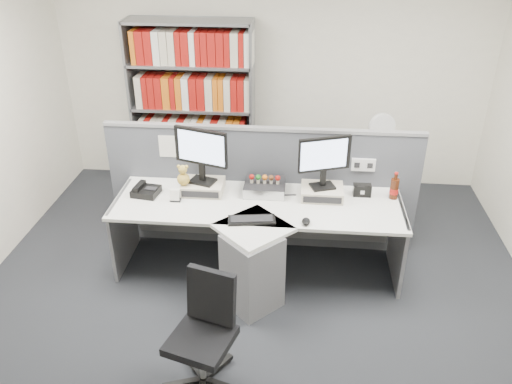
# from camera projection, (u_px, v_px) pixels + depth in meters

# --- Properties ---
(ground) EXTENTS (5.50, 5.50, 0.00)m
(ground) POSITION_uv_depth(u_px,v_px,m) (249.00, 327.00, 4.30)
(ground) COLOR #2C2F34
(ground) RESTS_ON ground
(room_shell) EXTENTS (5.04, 5.54, 2.72)m
(room_shell) POSITION_uv_depth(u_px,v_px,m) (247.00, 124.00, 3.44)
(room_shell) COLOR white
(room_shell) RESTS_ON ground
(partition) EXTENTS (3.00, 0.08, 1.27)m
(partition) POSITION_uv_depth(u_px,v_px,m) (262.00, 187.00, 5.08)
(partition) COLOR #51535B
(partition) RESTS_ON ground
(desk) EXTENTS (2.60, 1.20, 0.72)m
(desk) POSITION_uv_depth(u_px,v_px,m) (255.00, 241.00, 4.60)
(desk) COLOR white
(desk) RESTS_ON ground
(monitor_riser_left) EXTENTS (0.38, 0.31, 0.10)m
(monitor_riser_left) POSITION_uv_depth(u_px,v_px,m) (203.00, 187.00, 4.82)
(monitor_riser_left) COLOR beige
(monitor_riser_left) RESTS_ON desk
(monitor_riser_right) EXTENTS (0.38, 0.31, 0.10)m
(monitor_riser_right) POSITION_uv_depth(u_px,v_px,m) (322.00, 192.00, 4.73)
(monitor_riser_right) COLOR beige
(monitor_riser_right) RESTS_ON desk
(monitor_left) EXTENTS (0.50, 0.22, 0.52)m
(monitor_left) POSITION_uv_depth(u_px,v_px,m) (201.00, 151.00, 4.65)
(monitor_left) COLOR black
(monitor_left) RESTS_ON monitor_riser_left
(monitor_right) EXTENTS (0.46, 0.22, 0.49)m
(monitor_right) POSITION_uv_depth(u_px,v_px,m) (324.00, 158.00, 4.57)
(monitor_right) COLOR black
(monitor_right) RESTS_ON monitor_riser_right
(desktop_pc) EXTENTS (0.37, 0.33, 0.10)m
(desktop_pc) POSITION_uv_depth(u_px,v_px,m) (265.00, 187.00, 4.82)
(desktop_pc) COLOR black
(desktop_pc) RESTS_ON desk
(figurines) EXTENTS (0.29, 0.05, 0.09)m
(figurines) POSITION_uv_depth(u_px,v_px,m) (265.00, 178.00, 4.76)
(figurines) COLOR beige
(figurines) RESTS_ON desktop_pc
(keyboard) EXTENTS (0.42, 0.21, 0.03)m
(keyboard) POSITION_uv_depth(u_px,v_px,m) (252.00, 220.00, 4.38)
(keyboard) COLOR black
(keyboard) RESTS_ON desk
(mouse) EXTENTS (0.07, 0.11, 0.04)m
(mouse) POSITION_uv_depth(u_px,v_px,m) (306.00, 221.00, 4.34)
(mouse) COLOR black
(mouse) RESTS_ON desk
(desk_phone) EXTENTS (0.26, 0.24, 0.10)m
(desk_phone) POSITION_uv_depth(u_px,v_px,m) (145.00, 191.00, 4.78)
(desk_phone) COLOR black
(desk_phone) RESTS_ON desk
(desk_calendar) EXTENTS (0.10, 0.07, 0.12)m
(desk_calendar) POSITION_uv_depth(u_px,v_px,m) (175.00, 196.00, 4.67)
(desk_calendar) COLOR black
(desk_calendar) RESTS_ON desk
(plush_toy) EXTENTS (0.12, 0.12, 0.20)m
(plush_toy) POSITION_uv_depth(u_px,v_px,m) (183.00, 176.00, 4.71)
(plush_toy) COLOR gold
(plush_toy) RESTS_ON monitor_riser_left
(speaker) EXTENTS (0.16, 0.09, 0.11)m
(speaker) POSITION_uv_depth(u_px,v_px,m) (362.00, 190.00, 4.76)
(speaker) COLOR black
(speaker) RESTS_ON desk
(cola_bottle) EXTENTS (0.08, 0.08, 0.26)m
(cola_bottle) POSITION_uv_depth(u_px,v_px,m) (394.00, 189.00, 4.69)
(cola_bottle) COLOR #3F190A
(cola_bottle) RESTS_ON desk
(shelving_unit) EXTENTS (1.41, 0.40, 2.00)m
(shelving_unit) POSITION_uv_depth(u_px,v_px,m) (193.00, 111.00, 6.03)
(shelving_unit) COLOR gray
(shelving_unit) RESTS_ON ground
(filing_cabinet) EXTENTS (0.45, 0.61, 0.70)m
(filing_cabinet) POSITION_uv_depth(u_px,v_px,m) (375.00, 184.00, 5.77)
(filing_cabinet) COLOR gray
(filing_cabinet) RESTS_ON ground
(desk_fan) EXTENTS (0.28, 0.17, 0.48)m
(desk_fan) POSITION_uv_depth(u_px,v_px,m) (381.00, 129.00, 5.46)
(desk_fan) COLOR white
(desk_fan) RESTS_ON filing_cabinet
(office_chair) EXTENTS (0.57, 0.57, 0.86)m
(office_chair) POSITION_uv_depth(u_px,v_px,m) (205.00, 329.00, 3.62)
(office_chair) COLOR silver
(office_chair) RESTS_ON ground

